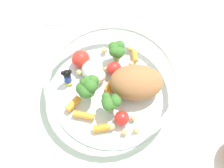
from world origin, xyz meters
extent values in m
plane|color=silver|center=(0.00, 0.00, 0.00)|extent=(2.40, 2.40, 0.00)
cylinder|color=white|center=(0.00, -0.01, 0.00)|extent=(0.21, 0.21, 0.01)
torus|color=white|center=(0.00, -0.01, 0.05)|extent=(0.22, 0.22, 0.01)
ellipsoid|color=#9E663D|center=(-0.01, -0.05, 0.03)|extent=(0.08, 0.10, 0.05)
cylinder|color=#7FAD5B|center=(0.00, 0.03, 0.02)|extent=(0.01, 0.01, 0.03)
sphere|color=#386B28|center=(0.00, 0.02, 0.05)|extent=(0.02, 0.02, 0.02)
sphere|color=#386B28|center=(0.00, 0.03, 0.05)|extent=(0.02, 0.02, 0.02)
sphere|color=#386B28|center=(-0.01, 0.03, 0.04)|extent=(0.02, 0.02, 0.02)
sphere|color=#386B28|center=(-0.01, 0.03, 0.05)|extent=(0.02, 0.02, 0.02)
sphere|color=#386B28|center=(-0.01, 0.02, 0.04)|extent=(0.02, 0.02, 0.02)
sphere|color=#386B28|center=(-0.01, 0.02, 0.05)|extent=(0.02, 0.02, 0.02)
sphere|color=#386B28|center=(-0.01, 0.02, 0.04)|extent=(0.02, 0.02, 0.02)
sphere|color=#386B28|center=(0.00, 0.02, 0.05)|extent=(0.02, 0.02, 0.02)
cylinder|color=#7FAD5B|center=(0.06, -0.04, 0.02)|extent=(0.01, 0.01, 0.02)
sphere|color=#386B28|center=(0.06, -0.04, 0.04)|extent=(0.02, 0.02, 0.02)
sphere|color=#386B28|center=(0.06, -0.03, 0.04)|extent=(0.02, 0.02, 0.02)
sphere|color=#386B28|center=(0.06, -0.03, 0.04)|extent=(0.02, 0.02, 0.02)
sphere|color=#386B28|center=(0.05, -0.03, 0.04)|extent=(0.02, 0.02, 0.02)
sphere|color=#386B28|center=(0.05, -0.04, 0.04)|extent=(0.02, 0.02, 0.02)
sphere|color=#386B28|center=(0.05, -0.04, 0.04)|extent=(0.02, 0.02, 0.02)
sphere|color=#386B28|center=(0.06, -0.04, 0.04)|extent=(0.02, 0.02, 0.02)
sphere|color=#386B28|center=(0.06, -0.04, 0.04)|extent=(0.02, 0.02, 0.02)
cylinder|color=#7FAD5B|center=(-0.04, -0.01, 0.02)|extent=(0.01, 0.01, 0.02)
sphere|color=#386B28|center=(-0.03, 0.00, 0.04)|extent=(0.01, 0.01, 0.01)
sphere|color=#386B28|center=(-0.03, 0.00, 0.04)|extent=(0.02, 0.02, 0.02)
sphere|color=#386B28|center=(-0.04, 0.00, 0.04)|extent=(0.02, 0.02, 0.02)
sphere|color=#386B28|center=(-0.04, 0.00, 0.04)|extent=(0.02, 0.02, 0.02)
sphere|color=#386B28|center=(-0.04, -0.01, 0.04)|extent=(0.01, 0.01, 0.01)
sphere|color=#386B28|center=(-0.04, -0.01, 0.04)|extent=(0.02, 0.02, 0.02)
sphere|color=#386B28|center=(-0.03, -0.01, 0.04)|extent=(0.02, 0.02, 0.02)
sphere|color=white|center=(0.04, 0.01, 0.02)|extent=(0.03, 0.03, 0.03)
sphere|color=white|center=(0.04, 0.02, 0.02)|extent=(0.03, 0.03, 0.03)
sphere|color=white|center=(0.03, 0.02, 0.02)|extent=(0.03, 0.03, 0.03)
sphere|color=white|center=(0.02, 0.01, 0.02)|extent=(0.03, 0.03, 0.03)
sphere|color=white|center=(0.04, 0.01, 0.02)|extent=(0.03, 0.03, 0.03)
cube|color=yellow|center=(0.03, 0.06, 0.01)|extent=(0.02, 0.01, 0.00)
cylinder|color=#1933B2|center=(0.03, 0.06, 0.02)|extent=(0.01, 0.01, 0.02)
sphere|color=black|center=(0.03, 0.06, 0.04)|extent=(0.01, 0.01, 0.01)
sphere|color=black|center=(0.03, 0.06, 0.04)|extent=(0.01, 0.01, 0.01)
sphere|color=black|center=(0.03, 0.05, 0.04)|extent=(0.01, 0.01, 0.01)
cylinder|color=orange|center=(0.01, -0.01, 0.02)|extent=(0.03, 0.03, 0.01)
cylinder|color=orange|center=(0.05, -0.07, 0.01)|extent=(0.02, 0.01, 0.01)
cylinder|color=orange|center=(-0.07, 0.02, 0.02)|extent=(0.01, 0.03, 0.01)
cylinder|color=orange|center=(-0.02, 0.05, 0.02)|extent=(0.03, 0.03, 0.01)
cylinder|color=orange|center=(-0.04, 0.04, 0.01)|extent=(0.02, 0.04, 0.01)
sphere|color=red|center=(-0.06, -0.02, 0.02)|extent=(0.02, 0.02, 0.02)
sphere|color=red|center=(0.06, 0.03, 0.03)|extent=(0.03, 0.03, 0.03)
sphere|color=red|center=(0.03, -0.03, 0.02)|extent=(0.03, 0.03, 0.03)
sphere|color=tan|center=(0.07, -0.06, 0.01)|extent=(0.01, 0.01, 0.01)
sphere|color=#D1B775|center=(-0.08, -0.04, 0.01)|extent=(0.01, 0.01, 0.01)
sphere|color=#D1B775|center=(-0.06, -0.04, 0.01)|extent=(0.01, 0.01, 0.01)
sphere|color=#D1B775|center=(0.08, -0.02, 0.01)|extent=(0.01, 0.01, 0.01)
sphere|color=#D1B775|center=(0.04, -0.06, 0.01)|extent=(0.01, 0.01, 0.01)
sphere|color=tan|center=(-0.08, -0.02, 0.01)|extent=(0.01, 0.01, 0.01)
sphere|color=#D1B775|center=(-0.07, 0.00, 0.01)|extent=(0.01, 0.01, 0.01)
sphere|color=#D1B775|center=(0.04, -0.01, 0.01)|extent=(0.01, 0.01, 0.01)
sphere|color=#D1B775|center=(0.04, 0.03, 0.01)|extent=(0.01, 0.01, 0.01)
cube|color=white|center=(0.21, 0.02, 0.00)|extent=(0.12, 0.13, 0.01)
camera|label=1|loc=(-0.23, 0.03, 0.49)|focal=49.73mm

